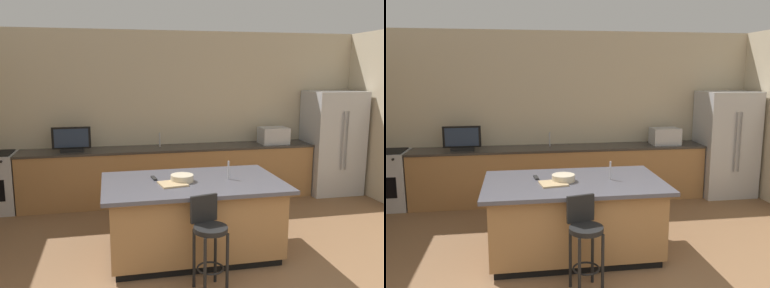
% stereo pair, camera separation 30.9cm
% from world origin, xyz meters
% --- Properties ---
extents(wall_back, '(7.24, 0.12, 2.86)m').
position_xyz_m(wall_back, '(0.00, 4.64, 1.43)').
color(wall_back, beige).
rests_on(wall_back, ground_plane).
extents(counter_back, '(4.92, 0.62, 0.92)m').
position_xyz_m(counter_back, '(-0.08, 4.26, 0.46)').
color(counter_back, '#9E7042').
rests_on(counter_back, ground_plane).
extents(kitchen_island, '(2.10, 1.27, 0.91)m').
position_xyz_m(kitchen_island, '(-0.15, 2.17, 0.46)').
color(kitchen_island, black).
rests_on(kitchen_island, ground_plane).
extents(refrigerator, '(0.92, 0.80, 1.84)m').
position_xyz_m(refrigerator, '(2.85, 4.18, 0.92)').
color(refrigerator, '#B7BABF').
rests_on(refrigerator, ground_plane).
extents(microwave, '(0.48, 0.36, 0.29)m').
position_xyz_m(microwave, '(1.75, 4.26, 1.07)').
color(microwave, '#B7BABF').
rests_on(microwave, counter_back).
extents(tv_monitor, '(0.60, 0.16, 0.39)m').
position_xyz_m(tv_monitor, '(-1.68, 4.20, 1.11)').
color(tv_monitor, black).
rests_on(tv_monitor, counter_back).
extents(sink_faucet_back, '(0.02, 0.02, 0.24)m').
position_xyz_m(sink_faucet_back, '(-0.26, 4.36, 1.04)').
color(sink_faucet_back, '#B2B2B7').
rests_on(sink_faucet_back, counter_back).
extents(sink_faucet_island, '(0.02, 0.02, 0.22)m').
position_xyz_m(sink_faucet_island, '(0.28, 2.17, 1.02)').
color(sink_faucet_island, '#B2B2B7').
rests_on(sink_faucet_island, kitchen_island).
extents(bar_stool_center, '(0.35, 0.37, 0.95)m').
position_xyz_m(bar_stool_center, '(-0.16, 1.35, 0.57)').
color(bar_stool_center, black).
rests_on(bar_stool_center, ground_plane).
extents(fruit_bowl, '(0.27, 0.27, 0.08)m').
position_xyz_m(fruit_bowl, '(-0.28, 2.18, 0.95)').
color(fruit_bowl, beige).
rests_on(fruit_bowl, kitchen_island).
extents(cell_phone, '(0.12, 0.16, 0.01)m').
position_xyz_m(cell_phone, '(-0.24, 2.37, 0.91)').
color(cell_phone, black).
rests_on(cell_phone, kitchen_island).
extents(tv_remote, '(0.06, 0.17, 0.02)m').
position_xyz_m(tv_remote, '(-0.59, 2.36, 0.92)').
color(tv_remote, black).
rests_on(tv_remote, kitchen_island).
extents(cutting_board, '(0.34, 0.32, 0.02)m').
position_xyz_m(cutting_board, '(-0.41, 2.07, 0.91)').
color(cutting_board, tan).
rests_on(cutting_board, kitchen_island).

